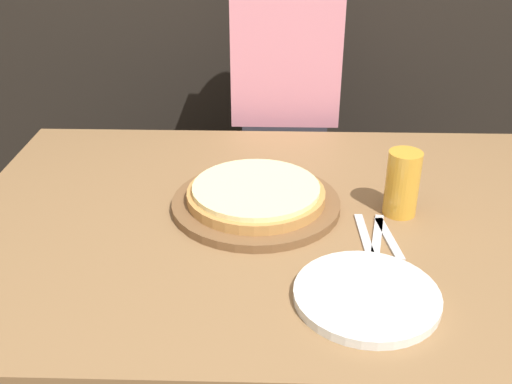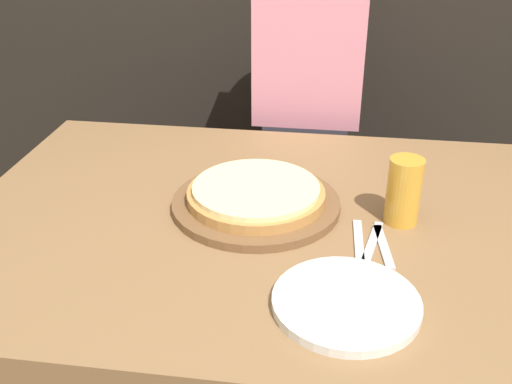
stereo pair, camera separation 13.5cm
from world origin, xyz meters
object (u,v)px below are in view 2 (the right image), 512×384
pizza_on_board (256,198)px  beer_glass (404,188)px  spoon (384,246)px  fork (359,244)px  diner_person (306,136)px  dinner_plate (346,303)px  dinner_knife (371,245)px

pizza_on_board → beer_glass: beer_glass is taller
beer_glass → spoon: size_ratio=0.92×
fork → diner_person: 0.79m
spoon → diner_person: bearing=105.1°
pizza_on_board → fork: 0.27m
beer_glass → diner_person: bearing=110.7°
dinner_plate → beer_glass: bearing=70.0°
dinner_plate → spoon: 0.22m
dinner_knife → spoon: (0.02, 0.00, 0.00)m
pizza_on_board → fork: bearing=-28.8°
pizza_on_board → dinner_knife: size_ratio=2.03×
pizza_on_board → diner_person: size_ratio=0.30×
beer_glass → spoon: 0.14m
pizza_on_board → diner_person: bearing=83.5°
dinner_plate → pizza_on_board: bearing=122.1°
dinner_plate → spoon: (0.07, 0.20, -0.01)m
dinner_plate → fork: 0.21m
pizza_on_board → beer_glass: (0.32, -0.02, 0.06)m
fork → beer_glass: bearing=51.2°
dinner_knife → spoon: same height
fork → spoon: 0.05m
beer_glass → dinner_plate: bearing=-110.0°
pizza_on_board → diner_person: (0.07, 0.65, -0.11)m
beer_glass → fork: size_ratio=0.78×
beer_glass → dinner_knife: bearing=-120.2°
spoon → beer_glass: bearing=70.2°
fork → diner_person: bearing=101.6°
fork → dinner_knife: bearing=0.0°
pizza_on_board → dinner_knife: 0.29m
beer_glass → dinner_plate: 0.34m
dinner_plate → dinner_knife: size_ratio=1.39×
dinner_knife → diner_person: (-0.18, 0.77, -0.09)m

